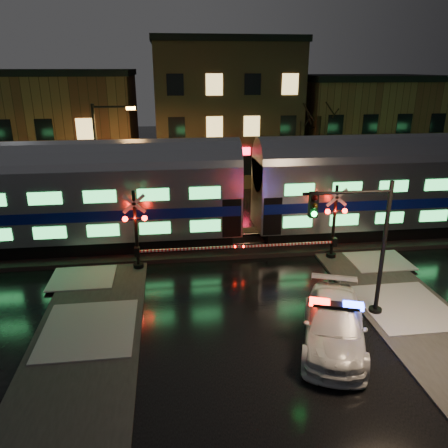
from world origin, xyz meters
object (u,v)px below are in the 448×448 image
(crossing_signal_left, at_px, (144,238))
(traffic_light, at_px, (362,249))
(crossing_signal_right, at_px, (327,230))
(police_car, at_px, (334,325))
(streetlight, at_px, (102,159))

(crossing_signal_left, height_order, traffic_light, traffic_light)
(traffic_light, bearing_deg, crossing_signal_right, 78.68)
(police_car, bearing_deg, streetlight, 144.59)
(police_car, distance_m, crossing_signal_left, 10.19)
(police_car, relative_size, crossing_signal_right, 1.02)
(crossing_signal_left, height_order, streetlight, streetlight)
(crossing_signal_right, distance_m, crossing_signal_left, 9.41)
(police_car, height_order, traffic_light, traffic_light)
(crossing_signal_left, xyz_separation_m, traffic_light, (8.69, -5.56, 1.32))
(streetlight, bearing_deg, crossing_signal_left, -68.52)
(crossing_signal_right, bearing_deg, traffic_light, -97.39)
(crossing_signal_left, bearing_deg, streetlight, 111.48)
(police_car, bearing_deg, crossing_signal_left, 154.15)
(police_car, relative_size, traffic_light, 1.03)
(crossing_signal_right, relative_size, traffic_light, 1.00)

